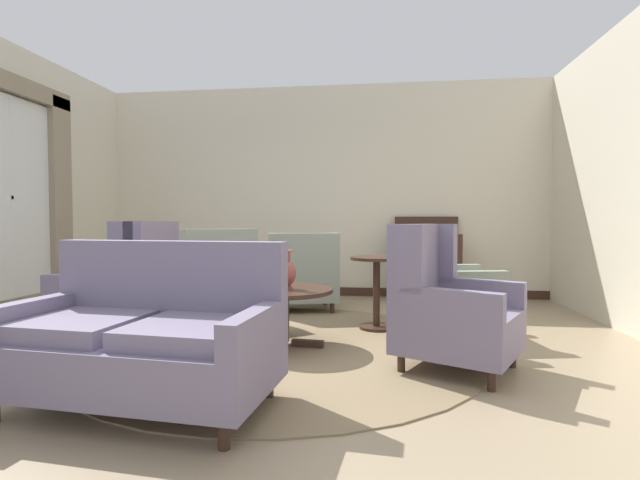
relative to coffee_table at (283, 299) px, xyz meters
The scene contains 16 objects.
ground 0.52m from the coffee_table, 93.30° to the right, with size 9.07×9.07×0.00m, color #9E896B.
wall_back 3.11m from the coffee_table, 90.36° to the left, with size 6.64×0.08×3.07m, color beige.
wall_left 3.51m from the coffee_table, 168.71° to the left, with size 0.08×4.51×3.07m, color beige.
baseboard_back 2.87m from the coffee_table, 90.37° to the left, with size 6.48×0.03×0.12m, color #382319.
area_rug 0.41m from the coffee_table, 138.62° to the right, with size 3.47×3.47×0.01m, color #847051.
window_with_curtains 3.42m from the coffee_table, 167.39° to the left, with size 0.12×1.78×2.50m.
coffee_table is the anchor object (origin of this frame).
porcelain_vase 0.24m from the coffee_table, 41.71° to the right, with size 0.15×0.15×0.33m.
settee 1.48m from the coffee_table, 111.34° to the right, with size 1.61×0.95×0.96m.
armchair_beside_settee 1.39m from the coffee_table, 17.97° to the right, with size 1.05×1.03×1.07m.
armchair_near_sideboard 1.56m from the coffee_table, 22.72° to the left, with size 0.93×0.87×0.97m.
armchair_foreground_right 1.63m from the coffee_table, 93.55° to the left, with size 0.99×0.97×0.95m.
armchair_near_window 1.33m from the coffee_table, 169.75° to the right, with size 0.86×0.88×1.09m.
armchair_back_corner 1.41m from the coffee_table, 135.08° to the left, with size 1.13×1.14×1.01m.
side_table 1.09m from the coffee_table, 42.65° to the left, with size 0.53×0.53×0.74m.
sideboard 3.00m from the coffee_table, 60.42° to the left, with size 0.88×0.41×1.16m.
Camera 1 is at (0.84, -3.61, 1.09)m, focal length 26.11 mm.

